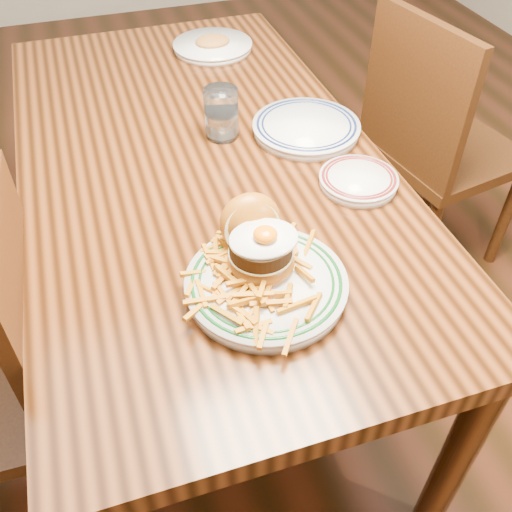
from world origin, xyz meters
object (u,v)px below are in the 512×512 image
object	(u,v)px
chair_right	(433,143)
main_plate	(264,269)
table	(201,181)
side_plate	(358,180)

from	to	relation	value
chair_right	main_plate	world-z (taller)	chair_right
table	main_plate	bearing A→B (deg)	-88.77
chair_right	side_plate	xyz separation A→B (m)	(-0.52, -0.44, 0.27)
chair_right	table	bearing A→B (deg)	2.93
main_plate	side_plate	size ratio (longest dim) A/B	1.74
chair_right	main_plate	distance (m)	1.09
table	side_plate	xyz separation A→B (m)	(0.31, -0.24, 0.10)
table	main_plate	distance (m)	0.49
chair_right	side_plate	distance (m)	0.73
main_plate	chair_right	bearing A→B (deg)	41.51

